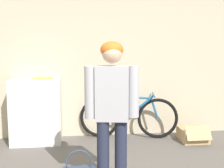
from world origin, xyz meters
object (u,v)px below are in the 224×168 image
object	(u,v)px
bicycle	(129,117)
cardboard_box	(193,135)
person	(112,103)
banana	(43,78)

from	to	relation	value
bicycle	cardboard_box	size ratio (longest dim) A/B	3.10
bicycle	cardboard_box	distance (m)	1.08
person	cardboard_box	size ratio (longest dim) A/B	3.09
bicycle	banana	world-z (taller)	banana
bicycle	cardboard_box	world-z (taller)	bicycle
person	bicycle	bearing A→B (deg)	83.99
bicycle	banana	distance (m)	1.53
bicycle	banana	size ratio (longest dim) A/B	4.60
banana	cardboard_box	distance (m)	2.56
person	cardboard_box	world-z (taller)	person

